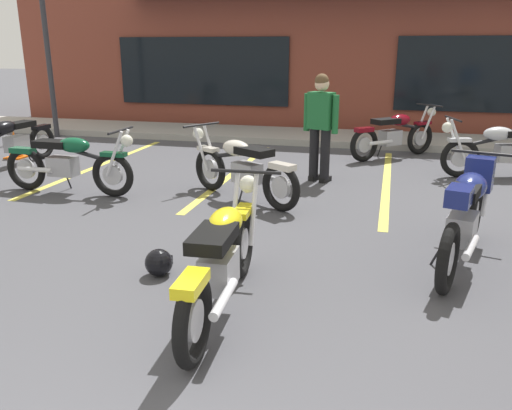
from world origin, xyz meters
TOP-DOWN VIEW (x-y plane):
  - ground_plane at (0.00, 3.58)m, footprint 80.00×80.00m
  - sidewalk_kerb at (0.00, 11.02)m, footprint 22.00×1.80m
  - brick_storefront_building at (0.00, 14.80)m, footprint 17.89×5.94m
  - painted_stall_lines at (0.00, 7.42)m, footprint 7.71×4.80m
  - motorcycle_foreground_classic at (0.05, 2.77)m, footprint 0.66×2.11m
  - motorcycle_red_sportbike at (-5.21, 6.89)m, footprint 0.66×2.11m
  - motorcycle_silver_naked at (-3.20, 5.59)m, footprint 2.11×0.66m
  - motorcycle_blue_standard at (2.05, 4.37)m, footprint 0.89×2.06m
  - motorcycle_green_cafe_racer at (-0.69, 5.90)m, footprint 1.87×1.34m
  - motorcycle_orange_scrambler at (1.35, 9.41)m, footprint 1.67×1.64m
  - motorcycle_cream_vintage at (3.07, 8.24)m, footprint 2.06×0.93m
  - person_in_black_shirt at (0.21, 7.20)m, footprint 0.59×0.38m
  - helmet_on_pavement at (-0.74, 3.27)m, footprint 0.26×0.26m
  - traffic_cone at (-5.70, 7.55)m, footprint 0.34×0.34m

SIDE VIEW (x-z plane):
  - ground_plane at x=0.00m, z-range 0.00..0.00m
  - painted_stall_lines at x=0.00m, z-range 0.00..0.01m
  - sidewalk_kerb at x=0.00m, z-range 0.00..0.14m
  - helmet_on_pavement at x=-0.74m, z-range 0.00..0.26m
  - traffic_cone at x=-5.70m, z-range -0.01..0.52m
  - motorcycle_foreground_classic at x=0.05m, z-range -0.03..0.95m
  - motorcycle_red_sportbike at x=-5.21m, z-range -0.03..0.95m
  - motorcycle_silver_naked at x=-3.20m, z-range -0.03..0.95m
  - motorcycle_green_cafe_racer at x=-0.69m, z-range -0.03..0.95m
  - motorcycle_orange_scrambler at x=1.35m, z-range -0.03..0.95m
  - motorcycle_cream_vintage at x=3.07m, z-range -0.03..0.95m
  - motorcycle_blue_standard at x=2.05m, z-range 0.04..1.02m
  - person_in_black_shirt at x=0.21m, z-range 0.11..1.79m
  - brick_storefront_building at x=0.00m, z-range 0.00..4.15m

